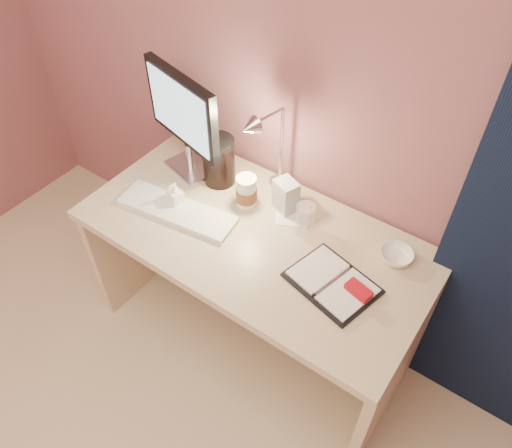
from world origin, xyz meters
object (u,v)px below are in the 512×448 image
Objects in this scene: keyboard at (177,210)px; product_box at (286,196)px; desk at (265,259)px; dark_jar at (219,163)px; lotion_bottle at (176,195)px; coffee_cup at (246,192)px; monitor at (185,115)px; planner at (334,283)px; desk_lamp at (273,151)px; clear_cup at (305,219)px; bowl at (396,256)px.

keyboard is 3.58× the size of product_box.
dark_jar reaches higher than desk.
coffee_cup is at bearing 36.77° from lotion_bottle.
monitor reaches higher than planner.
dark_jar is at bearing 77.97° from lotion_bottle.
desk_lamp reaches higher than desk.
bowl is at bearing 11.77° from clear_cup.
lotion_bottle is at bearing -102.03° from dark_jar.
monitor is 1.01m from bowl.
lotion_bottle is (-0.23, -0.17, -0.01)m from coffee_cup.
desk_lamp is at bearing 20.55° from monitor.
coffee_cup is 0.16m from product_box.
planner is 2.48× the size of product_box.
product_box is at bearing 3.42° from dark_jar.
planner is 0.56m from desk_lamp.
keyboard is at bearing -134.51° from coffee_cup.
lotion_bottle reaches higher than keyboard.
monitor is (-0.46, 0.08, 0.51)m from desk.
clear_cup is (0.15, 0.05, 0.29)m from desk.
dark_jar is at bearing 176.44° from planner.
monitor is 0.65m from clear_cup.
monitor reaches higher than bowl.
planner is 1.80× the size of dark_jar.
desk_lamp reaches higher than planner.
desk_lamp is (-0.57, 0.00, 0.24)m from bowl.
desk is at bearing 176.65° from planner.
keyboard is 1.23× the size of desk_lamp.
keyboard is at bearing -162.68° from planner.
clear_cup is (0.61, -0.03, -0.22)m from monitor.
desk_lamp is at bearing 114.42° from desk.
desk_lamp is (0.25, 0.03, 0.16)m from dark_jar.
bowl is 0.88× the size of product_box.
clear_cup is 0.33× the size of desk_lamp.
dark_jar is 0.30m from desk_lamp.
clear_cup reaches higher than keyboard.
monitor is 0.53m from product_box.
bowl is at bearing 16.38° from lotion_bottle.
lotion_bottle is (-0.03, 0.03, 0.05)m from keyboard.
lotion_bottle is at bearing -165.32° from planner.
desk is at bearing -52.17° from desk_lamp.
product_box is at bearing 160.84° from planner.
lotion_bottle is at bearing -125.61° from product_box.
lotion_bottle is (-0.51, -0.18, -0.01)m from clear_cup.
desk_lamp is (-0.06, 0.13, 0.48)m from desk.
planner reaches higher than keyboard.
bowl reaches higher than keyboard.
monitor is at bearing 110.78° from keyboard.
desk_lamp is at bearing 38.92° from keyboard.
monitor is 0.39m from keyboard.
planner is (0.38, -0.11, 0.24)m from desk.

